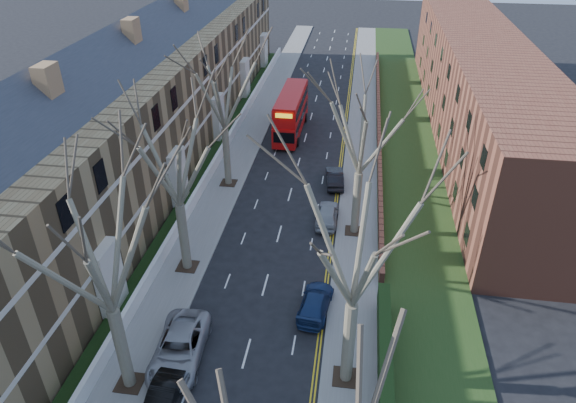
% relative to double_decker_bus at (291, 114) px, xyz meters
% --- Properties ---
extents(pavement_left, '(3.00, 102.00, 0.12)m').
position_rel_double_decker_bus_xyz_m(pavement_left, '(-4.28, -1.12, -2.08)').
color(pavement_left, slate).
rests_on(pavement_left, ground).
extents(pavement_right, '(3.00, 102.00, 0.12)m').
position_rel_double_decker_bus_xyz_m(pavement_right, '(7.72, -1.12, -2.08)').
color(pavement_right, slate).
rests_on(pavement_right, ground).
extents(terrace_left, '(9.70, 78.00, 13.60)m').
position_rel_double_decker_bus_xyz_m(terrace_left, '(-11.93, -9.12, 3.39)').
color(terrace_left, olive).
rests_on(terrace_left, ground).
extents(flats_right, '(13.97, 54.00, 10.00)m').
position_rel_double_decker_bus_xyz_m(flats_right, '(19.18, 2.88, 2.84)').
color(flats_right, brown).
rests_on(flats_right, ground).
extents(front_wall_left, '(0.30, 78.00, 1.00)m').
position_rel_double_decker_bus_xyz_m(front_wall_left, '(-5.93, -9.12, -1.52)').
color(front_wall_left, white).
rests_on(front_wall_left, ground).
extents(grass_verge_right, '(6.00, 102.00, 0.06)m').
position_rel_double_decker_bus_xyz_m(grass_verge_right, '(12.22, -1.12, -1.99)').
color(grass_verge_right, '#203D16').
rests_on(grass_verge_right, ground).
extents(tree_left_mid, '(10.50, 10.50, 14.71)m').
position_rel_double_decker_bus_xyz_m(tree_left_mid, '(-3.98, -34.12, 7.42)').
color(tree_left_mid, brown).
rests_on(tree_left_mid, ground).
extents(tree_left_far, '(10.15, 10.15, 14.22)m').
position_rel_double_decker_bus_xyz_m(tree_left_far, '(-3.98, -24.12, 7.10)').
color(tree_left_far, brown).
rests_on(tree_left_far, ground).
extents(tree_left_dist, '(10.50, 10.50, 14.71)m').
position_rel_double_decker_bus_xyz_m(tree_left_dist, '(-3.98, -12.12, 7.42)').
color(tree_left_dist, brown).
rests_on(tree_left_dist, ground).
extents(tree_right_mid, '(10.50, 10.50, 14.71)m').
position_rel_double_decker_bus_xyz_m(tree_right_mid, '(7.42, -32.12, 7.42)').
color(tree_right_mid, brown).
rests_on(tree_right_mid, ground).
extents(tree_right_far, '(10.15, 10.15, 14.22)m').
position_rel_double_decker_bus_xyz_m(tree_right_far, '(7.42, -18.12, 7.10)').
color(tree_right_far, brown).
rests_on(tree_right_far, ground).
extents(double_decker_bus, '(2.76, 10.40, 4.36)m').
position_rel_double_decker_bus_xyz_m(double_decker_bus, '(0.00, 0.00, 0.00)').
color(double_decker_bus, '#B80D0D').
rests_on(double_decker_bus, ground).
extents(car_left_mid, '(1.60, 4.10, 1.33)m').
position_rel_double_decker_bus_xyz_m(car_left_mid, '(-1.70, -35.10, -1.47)').
color(car_left_mid, black).
rests_on(car_left_mid, ground).
extents(car_left_far, '(3.00, 5.91, 1.60)m').
position_rel_double_decker_bus_xyz_m(car_left_far, '(-1.89, -31.98, -1.34)').
color(car_left_far, '#96969B').
rests_on(car_left_far, ground).
extents(car_right_near, '(2.26, 4.56, 1.27)m').
position_rel_double_decker_bus_xyz_m(car_right_near, '(5.27, -27.07, -1.50)').
color(car_right_near, navy).
rests_on(car_right_near, ground).
extents(car_right_mid, '(1.75, 4.24, 1.44)m').
position_rel_double_decker_bus_xyz_m(car_right_mid, '(5.23, -16.95, -1.42)').
color(car_right_mid, gray).
rests_on(car_right_mid, ground).
extents(car_right_far, '(1.91, 4.25, 1.35)m').
position_rel_double_decker_bus_xyz_m(car_right_far, '(5.42, -10.78, -1.46)').
color(car_right_far, black).
rests_on(car_right_far, ground).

